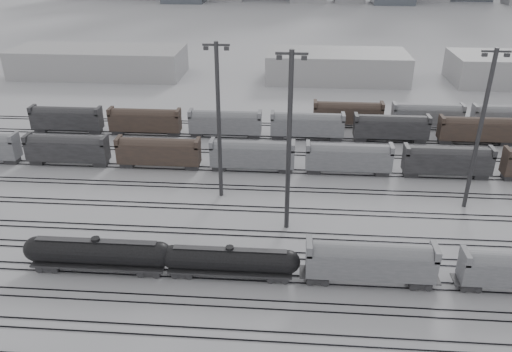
# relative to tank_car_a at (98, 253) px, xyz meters

# --- Properties ---
(ground) EXTENTS (900.00, 900.00, 0.00)m
(ground) POSITION_rel_tank_car_a_xyz_m (25.88, -1.00, -2.71)
(ground) COLOR #BABABF
(ground) RESTS_ON ground
(tracks) EXTENTS (220.00, 71.50, 0.16)m
(tracks) POSITION_rel_tank_car_a_xyz_m (25.88, 16.50, -2.63)
(tracks) COLOR black
(tracks) RESTS_ON ground
(tank_car_a) EXTENTS (18.94, 3.16, 4.68)m
(tank_car_a) POSITION_rel_tank_car_a_xyz_m (0.00, 0.00, 0.00)
(tank_car_a) COLOR black
(tank_car_a) RESTS_ON ground
(tank_car_b) EXTENTS (17.28, 2.88, 4.27)m
(tank_car_b) POSITION_rel_tank_car_a_xyz_m (16.69, 0.00, -0.24)
(tank_car_b) COLOR black
(tank_car_b) RESTS_ON ground
(hopper_car_a) EXTENTS (15.48, 3.07, 5.53)m
(hopper_car_a) POSITION_rel_tank_car_a_xyz_m (33.67, -0.00, 0.71)
(hopper_car_a) COLOR black
(hopper_car_a) RESTS_ON ground
(light_mast_b) EXTENTS (3.97, 0.64, 24.83)m
(light_mast_b) POSITION_rel_tank_car_a_xyz_m (12.58, 21.19, 10.46)
(light_mast_b) COLOR #343436
(light_mast_b) RESTS_ON ground
(light_mast_c) EXTENTS (4.12, 0.66, 25.76)m
(light_mast_c) POSITION_rel_tank_car_a_xyz_m (23.42, 12.22, 10.96)
(light_mast_c) COLOR #343436
(light_mast_c) RESTS_ON ground
(light_mast_d) EXTENTS (3.95, 0.63, 24.71)m
(light_mast_d) POSITION_rel_tank_car_a_xyz_m (51.14, 20.45, 10.40)
(light_mast_d) COLOR #343436
(light_mast_d) RESTS_ON ground
(bg_string_near) EXTENTS (151.00, 3.00, 5.60)m
(bg_string_near) POSITION_rel_tank_car_a_xyz_m (33.88, 31.00, 0.09)
(bg_string_near) COLOR gray
(bg_string_near) RESTS_ON ground
(bg_string_mid) EXTENTS (151.00, 3.00, 5.60)m
(bg_string_mid) POSITION_rel_tank_car_a_xyz_m (43.88, 47.00, 0.09)
(bg_string_mid) COLOR black
(bg_string_mid) RESTS_ON ground
(bg_string_far) EXTENTS (66.00, 3.00, 5.60)m
(bg_string_far) POSITION_rel_tank_car_a_xyz_m (61.38, 55.00, 0.09)
(bg_string_far) COLOR #43342A
(bg_string_far) RESTS_ON ground
(warehouse_left) EXTENTS (50.00, 18.00, 8.00)m
(warehouse_left) POSITION_rel_tank_car_a_xyz_m (-34.12, 94.00, 1.29)
(warehouse_left) COLOR #A1A0A3
(warehouse_left) RESTS_ON ground
(warehouse_mid) EXTENTS (40.00, 18.00, 8.00)m
(warehouse_mid) POSITION_rel_tank_car_a_xyz_m (35.88, 94.00, 1.29)
(warehouse_mid) COLOR #A1A0A3
(warehouse_mid) RESTS_ON ground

